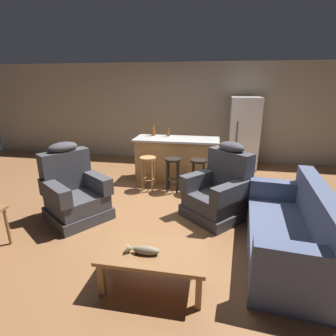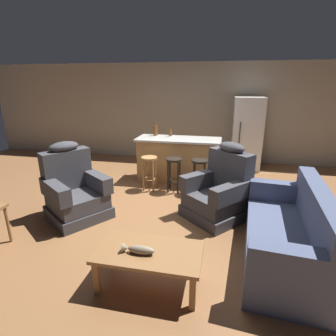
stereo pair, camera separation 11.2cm
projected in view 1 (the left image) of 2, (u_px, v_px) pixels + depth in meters
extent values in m
plane|color=brown|center=(165.00, 206.00, 4.62)|extent=(12.00, 12.00, 0.00)
cube|color=#A89E89|center=(186.00, 113.00, 7.14)|extent=(12.00, 0.05, 2.60)
cube|color=olive|center=(154.00, 252.00, 2.72)|extent=(1.10, 0.60, 0.04)
cube|color=olive|center=(101.00, 279.00, 2.64)|extent=(0.06, 0.06, 0.38)
cube|color=olive|center=(199.00, 292.00, 2.48)|extent=(0.06, 0.06, 0.38)
cube|color=olive|center=(118.00, 251.00, 3.09)|extent=(0.06, 0.06, 0.38)
cube|color=olive|center=(202.00, 260.00, 2.93)|extent=(0.06, 0.06, 0.38)
cube|color=#4C3823|center=(146.00, 254.00, 2.66)|extent=(0.22, 0.07, 0.01)
ellipsoid|color=gray|center=(146.00, 250.00, 2.65)|extent=(0.28, 0.09, 0.09)
cone|color=gray|center=(130.00, 248.00, 2.67)|extent=(0.06, 0.10, 0.10)
cube|color=#4C5675|center=(282.00, 250.00, 3.26)|extent=(1.02, 1.97, 0.20)
cube|color=#4C5675|center=(285.00, 235.00, 3.19)|extent=(1.02, 1.97, 0.22)
cube|color=#4C5675|center=(319.00, 211.00, 2.99)|extent=(0.38, 1.91, 0.52)
cube|color=#4C5675|center=(301.00, 261.00, 2.34)|extent=(0.86, 0.28, 0.28)
cube|color=#4C5675|center=(279.00, 190.00, 3.89)|extent=(0.86, 0.28, 0.28)
cube|color=#3D3D42|center=(79.00, 213.00, 4.20)|extent=(1.17, 1.17, 0.18)
cube|color=#3D3D42|center=(77.00, 201.00, 4.14)|extent=(1.09, 1.08, 0.24)
cube|color=#3D3D42|center=(66.00, 170.00, 4.21)|extent=(0.64, 0.75, 0.64)
ellipsoid|color=#3D3D42|center=(63.00, 147.00, 4.09)|extent=(0.48, 0.53, 0.16)
cube|color=#3D3D42|center=(95.00, 181.00, 4.26)|extent=(0.75, 0.61, 0.26)
cube|color=#3D3D42|center=(55.00, 193.00, 3.83)|extent=(0.75, 0.61, 0.26)
cube|color=#3D3D42|center=(215.00, 211.00, 4.25)|extent=(1.19, 1.19, 0.18)
cube|color=#3D3D42|center=(216.00, 200.00, 4.19)|extent=(1.10, 1.10, 0.24)
cube|color=#3D3D42|center=(230.00, 170.00, 4.23)|extent=(0.72, 0.68, 0.64)
ellipsoid|color=#3D3D42|center=(231.00, 147.00, 4.11)|extent=(0.52, 0.50, 0.16)
cube|color=#3D3D42|center=(232.00, 192.00, 3.85)|extent=(0.67, 0.72, 0.26)
cube|color=#3D3D42|center=(201.00, 179.00, 4.34)|extent=(0.67, 0.72, 0.26)
cylinder|color=olive|center=(7.00, 227.00, 3.47)|extent=(0.04, 0.04, 0.52)
cube|color=#AD7F4C|center=(177.00, 161.00, 5.75)|extent=(1.71, 0.63, 0.91)
cube|color=silver|center=(177.00, 139.00, 5.60)|extent=(1.80, 0.70, 0.04)
cylinder|color=#A87A47|center=(148.00, 158.00, 5.17)|extent=(0.32, 0.32, 0.04)
torus|color=#A87A47|center=(148.00, 179.00, 5.31)|extent=(0.23, 0.23, 0.02)
cylinder|color=#A87A47|center=(142.00, 176.00, 5.20)|extent=(0.04, 0.04, 0.64)
cylinder|color=#A87A47|center=(152.00, 176.00, 5.17)|extent=(0.04, 0.04, 0.64)
cylinder|color=#A87A47|center=(145.00, 173.00, 5.39)|extent=(0.04, 0.04, 0.64)
cylinder|color=#A87A47|center=(154.00, 173.00, 5.36)|extent=(0.04, 0.04, 0.64)
cylinder|color=black|center=(173.00, 159.00, 5.09)|extent=(0.32, 0.32, 0.04)
torus|color=black|center=(173.00, 181.00, 5.22)|extent=(0.23, 0.23, 0.02)
cylinder|color=black|center=(167.00, 177.00, 5.12)|extent=(0.04, 0.04, 0.64)
cylinder|color=black|center=(177.00, 178.00, 5.08)|extent=(0.04, 0.04, 0.64)
cylinder|color=black|center=(169.00, 174.00, 5.30)|extent=(0.04, 0.04, 0.64)
cylinder|color=black|center=(178.00, 175.00, 5.27)|extent=(0.04, 0.04, 0.64)
cylinder|color=black|center=(199.00, 161.00, 5.00)|extent=(0.32, 0.32, 0.04)
torus|color=black|center=(198.00, 182.00, 5.14)|extent=(0.23, 0.23, 0.02)
cylinder|color=black|center=(193.00, 179.00, 5.03)|extent=(0.04, 0.04, 0.64)
cylinder|color=black|center=(203.00, 180.00, 5.00)|extent=(0.04, 0.04, 0.64)
cylinder|color=black|center=(193.00, 175.00, 5.22)|extent=(0.04, 0.04, 0.64)
cylinder|color=black|center=(204.00, 176.00, 5.19)|extent=(0.04, 0.04, 0.64)
cube|color=white|center=(244.00, 134.00, 6.48)|extent=(0.70, 0.66, 1.76)
cylinder|color=#333338|center=(237.00, 132.00, 6.16)|extent=(0.02, 0.02, 0.50)
cylinder|color=brown|center=(168.00, 133.00, 5.80)|extent=(0.07, 0.07, 0.14)
cylinder|color=brown|center=(168.00, 128.00, 5.77)|extent=(0.03, 0.03, 0.06)
cylinder|color=brown|center=(153.00, 131.00, 5.86)|extent=(0.09, 0.09, 0.22)
cylinder|color=brown|center=(153.00, 124.00, 5.81)|extent=(0.03, 0.03, 0.09)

